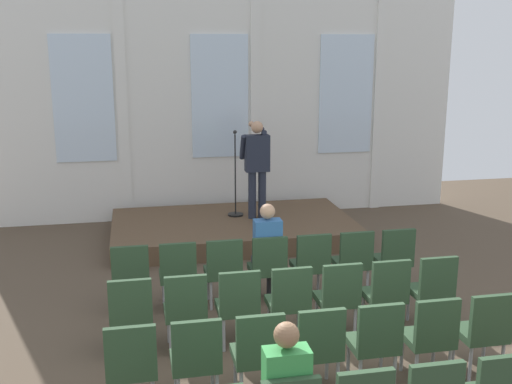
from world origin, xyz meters
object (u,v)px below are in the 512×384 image
(chair_r0_c1, at_px, (178,271))
(chair_r0_c4, at_px, (311,261))
(chair_r1_c3, at_px, (289,298))
(chair_r2_c2, at_px, (258,350))
(mic_stand, at_px, (235,197))
(audience_r0_c3, at_px, (267,247))
(chair_r1_c2, at_px, (238,302))
(chair_r0_c5, at_px, (353,258))
(chair_r2_c6, at_px, (484,328))
(chair_r2_c1, at_px, (196,356))
(chair_r1_c1, at_px, (185,307))
(chair_r1_c4, at_px, (339,294))
(chair_r2_c4, at_px, (375,339))
(speaker, at_px, (257,162))
(chair_r0_c2, at_px, (224,268))
(chair_r0_c6, at_px, (394,256))
(chair_r1_c6, at_px, (433,286))
(chair_r0_c0, at_px, (131,274))
(chair_r0_c3, at_px, (268,264))
(chair_r2_c3, at_px, (318,344))
(chair_r2_c5, at_px, (431,333))
(chair_r1_c0, at_px, (131,311))
(chair_r2_c0, at_px, (131,362))
(chair_r1_c5, at_px, (386,290))

(chair_r0_c1, bearing_deg, chair_r0_c4, 0.00)
(chair_r1_c3, height_order, chair_r2_c2, same)
(mic_stand, xyz_separation_m, audience_r0_c3, (-0.10, -3.09, 0.09))
(chair_r1_c2, bearing_deg, chair_r0_c4, 43.56)
(audience_r0_c3, bearing_deg, chair_r2_c2, -104.24)
(chair_r0_c5, bearing_deg, chair_r2_c6, -75.27)
(chair_r2_c1, bearing_deg, chair_r0_c5, 43.56)
(chair_r1_c1, bearing_deg, chair_r2_c6, -20.83)
(chair_r1_c1, bearing_deg, chair_r1_c4, 0.00)
(chair_r2_c4, bearing_deg, chair_r0_c5, 75.27)
(chair_r1_c3, xyz_separation_m, chair_r2_c2, (-0.59, -1.12, 0.00))
(speaker, distance_m, chair_r0_c2, 3.22)
(chair_r0_c6, distance_m, chair_r1_c4, 1.63)
(chair_r1_c1, distance_m, chair_r1_c6, 2.95)
(chair_r1_c3, bearing_deg, chair_r0_c6, 32.37)
(chair_r0_c1, xyz_separation_m, chair_r1_c3, (1.18, -1.12, 0.00))
(chair_r0_c0, distance_m, chair_r0_c3, 1.77)
(chair_r0_c6, xyz_separation_m, chair_r2_c3, (-1.77, -2.25, 0.00))
(chair_r0_c1, relative_size, chair_r1_c2, 1.00)
(audience_r0_c3, bearing_deg, chair_r1_c6, -34.18)
(chair_r1_c3, height_order, chair_r2_c5, same)
(chair_r1_c0, height_order, chair_r2_c4, same)
(audience_r0_c3, height_order, chair_r1_c6, audience_r0_c3)
(chair_r1_c3, bearing_deg, chair_r0_c2, 117.74)
(chair_r1_c1, relative_size, chair_r2_c0, 1.00)
(chair_r1_c0, xyz_separation_m, chair_r2_c4, (2.36, -1.12, 0.00))
(chair_r1_c1, relative_size, chair_r2_c3, 1.00)
(chair_r0_c1, relative_size, chair_r1_c3, 1.00)
(chair_r2_c2, bearing_deg, chair_r0_c2, 90.00)
(chair_r1_c6, relative_size, chair_r2_c4, 1.00)
(chair_r1_c5, relative_size, chair_r2_c4, 1.00)
(chair_r0_c6, bearing_deg, chair_r0_c1, 180.00)
(chair_r1_c5, xyz_separation_m, chair_r2_c6, (0.59, -1.12, 0.00))
(chair_r2_c1, bearing_deg, chair_r0_c4, 51.74)
(chair_r0_c6, height_order, chair_r2_c3, same)
(chair_r1_c4, height_order, chair_r2_c3, same)
(chair_r0_c5, bearing_deg, chair_r0_c3, 180.00)
(audience_r0_c3, xyz_separation_m, chair_r0_c5, (1.18, -0.08, -0.21))
(chair_r1_c2, xyz_separation_m, chair_r2_c2, (0.00, -1.12, 0.00))
(chair_r2_c4, bearing_deg, chair_r0_c4, 90.00)
(speaker, bearing_deg, chair_r0_c2, -109.36)
(chair_r1_c6, bearing_deg, chair_r1_c5, 180.00)
(chair_r1_c2, distance_m, chair_r2_c1, 1.27)
(speaker, height_order, chair_r0_c5, speaker)
(chair_r0_c6, relative_size, chair_r2_c4, 1.00)
(chair_r1_c6, height_order, chair_r2_c4, same)
(speaker, height_order, chair_r1_c5, speaker)
(chair_r0_c2, bearing_deg, chair_r0_c1, 180.00)
(audience_r0_c3, relative_size, chair_r1_c5, 1.43)
(chair_r0_c3, xyz_separation_m, chair_r2_c5, (1.18, -2.25, 0.00))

